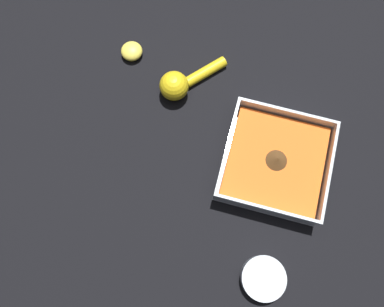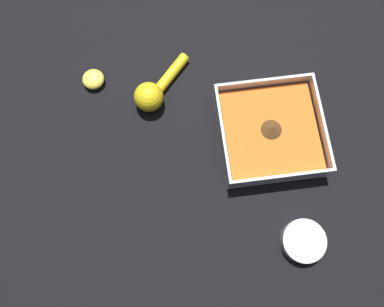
{
  "view_description": "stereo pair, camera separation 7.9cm",
  "coord_description": "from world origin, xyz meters",
  "px_view_note": "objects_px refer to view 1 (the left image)",
  "views": [
    {
      "loc": [
        0.2,
        -0.09,
        0.79
      ],
      "look_at": [
        -0.0,
        -0.15,
        0.03
      ],
      "focal_mm": 35.0,
      "sensor_mm": 36.0,
      "label": 1
    },
    {
      "loc": [
        0.2,
        -0.17,
        0.79
      ],
      "look_at": [
        -0.0,
        -0.15,
        0.03
      ],
      "focal_mm": 35.0,
      "sensor_mm": 36.0,
      "label": 2
    }
  ],
  "objects_px": {
    "square_dish": "(275,162)",
    "spice_bowl": "(263,278)",
    "lemon_half": "(132,51)",
    "lemon_squeezer": "(180,83)"
  },
  "relations": [
    {
      "from": "square_dish",
      "to": "lemon_half",
      "type": "relative_size",
      "value": 4.38
    },
    {
      "from": "square_dish",
      "to": "lemon_half",
      "type": "bearing_deg",
      "value": -115.29
    },
    {
      "from": "square_dish",
      "to": "spice_bowl",
      "type": "bearing_deg",
      "value": 6.41
    },
    {
      "from": "square_dish",
      "to": "spice_bowl",
      "type": "xyz_separation_m",
      "value": [
        0.24,
        0.03,
        -0.01
      ]
    },
    {
      "from": "lemon_half",
      "to": "lemon_squeezer",
      "type": "bearing_deg",
      "value": 66.81
    },
    {
      "from": "square_dish",
      "to": "lemon_squeezer",
      "type": "relative_size",
      "value": 1.55
    },
    {
      "from": "spice_bowl",
      "to": "lemon_half",
      "type": "xyz_separation_m",
      "value": [
        -0.41,
        -0.4,
        -0.0
      ]
    },
    {
      "from": "spice_bowl",
      "to": "lemon_half",
      "type": "relative_size",
      "value": 1.77
    },
    {
      "from": "lemon_half",
      "to": "square_dish",
      "type": "bearing_deg",
      "value": 64.71
    },
    {
      "from": "spice_bowl",
      "to": "lemon_squeezer",
      "type": "relative_size",
      "value": 0.63
    }
  ]
}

